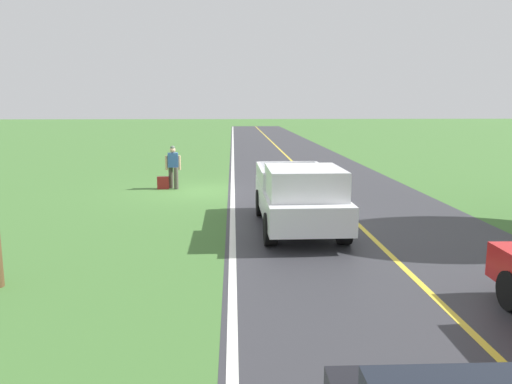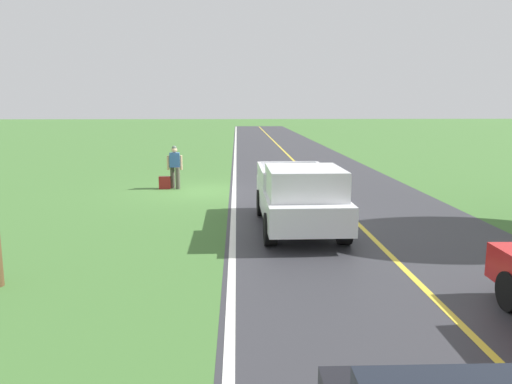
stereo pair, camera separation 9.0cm
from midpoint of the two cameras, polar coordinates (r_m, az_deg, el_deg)
ground_plane at (r=19.68m, az=-6.30°, el=0.10°), size 200.00×200.00×0.00m
road_surface at (r=19.94m, az=7.96°, el=0.20°), size 7.53×120.00×0.00m
lane_edge_line at (r=19.62m, az=-2.40°, el=0.14°), size 0.16×117.60×0.00m
lane_centre_line at (r=19.93m, az=7.96°, el=0.21°), size 0.14×117.60×0.00m
hitchhiker_walking at (r=20.33m, az=-9.21°, el=3.14°), size 0.62×0.51×1.75m
suitcase_carried at (r=20.38m, az=-10.34°, el=1.06°), size 0.47×0.23×0.51m
pickup_truck_passing at (r=13.37m, az=5.24°, el=-0.37°), size 2.15×5.42×1.82m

